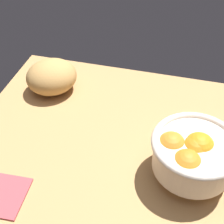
% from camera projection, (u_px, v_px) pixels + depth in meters
% --- Properties ---
extents(ground_plane, '(0.77, 0.64, 0.03)m').
position_uv_depth(ground_plane, '(119.00, 147.00, 0.82)').
color(ground_plane, tan).
extents(fruit_bowl, '(0.19, 0.19, 0.12)m').
position_uv_depth(fruit_bowl, '(192.00, 154.00, 0.69)').
color(fruit_bowl, beige).
rests_on(fruit_bowl, ground).
extents(bread_loaf, '(0.20, 0.19, 0.09)m').
position_uv_depth(bread_loaf, '(52.00, 77.00, 0.94)').
color(bread_loaf, tan).
rests_on(bread_loaf, ground).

